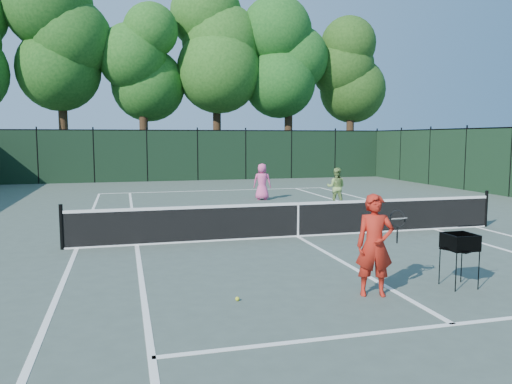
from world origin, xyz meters
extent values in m
plane|color=#415046|center=(0.00, 0.00, 0.00)|extent=(90.00, 90.00, 0.00)
cube|color=white|center=(-5.49, 0.00, 0.00)|extent=(0.10, 23.77, 0.01)
cube|color=white|center=(5.49, 0.00, 0.00)|extent=(0.10, 23.77, 0.01)
cube|color=white|center=(-4.12, 0.00, 0.00)|extent=(0.10, 23.77, 0.01)
cube|color=white|center=(4.12, 0.00, 0.00)|extent=(0.10, 23.77, 0.01)
cube|color=white|center=(0.00, 11.88, 0.00)|extent=(10.97, 0.10, 0.01)
cube|color=white|center=(0.00, -6.40, 0.00)|extent=(8.23, 0.10, 0.01)
cube|color=white|center=(0.00, 6.40, 0.00)|extent=(8.23, 0.10, 0.01)
cube|color=white|center=(0.00, 0.00, 0.00)|extent=(0.10, 12.80, 0.01)
cube|color=black|center=(0.00, 0.00, 0.46)|extent=(11.60, 0.03, 0.85)
cube|color=white|center=(0.00, 0.00, 0.88)|extent=(11.60, 0.05, 0.07)
cube|color=white|center=(0.00, 0.00, 0.02)|extent=(11.60, 0.05, 0.04)
cube|color=white|center=(0.00, 0.00, 0.46)|extent=(0.05, 0.04, 0.91)
cylinder|color=black|center=(-5.80, 0.00, 0.53)|extent=(0.09, 0.09, 1.06)
cylinder|color=black|center=(5.80, 0.00, 0.53)|extent=(0.09, 0.09, 1.06)
cube|color=black|center=(0.00, 18.00, 1.50)|extent=(24.00, 0.05, 3.00)
cylinder|color=black|center=(-8.00, 22.00, 2.40)|extent=(0.56, 0.56, 4.80)
ellipsoid|color=#164513|center=(-8.00, 22.00, 8.71)|extent=(6.80, 6.80, 10.54)
cylinder|color=black|center=(-3.00, 21.80, 2.15)|extent=(0.56, 0.56, 4.30)
ellipsoid|color=#184D16|center=(-3.00, 21.80, 7.75)|extent=(6.00, 6.00, 9.30)
cylinder|color=black|center=(2.00, 22.30, 2.50)|extent=(0.56, 0.56, 5.00)
ellipsoid|color=#1C4D16|center=(2.00, 22.30, 9.03)|extent=(7.00, 7.00, 10.85)
cylinder|color=black|center=(7.00, 21.60, 2.30)|extent=(0.56, 0.56, 4.60)
ellipsoid|color=#144917|center=(7.00, 21.60, 8.16)|extent=(6.20, 6.20, 9.61)
cylinder|color=black|center=(12.00, 22.10, 2.20)|extent=(0.56, 0.56, 4.40)
ellipsoid|color=#1B4012|center=(12.00, 22.10, 7.74)|extent=(5.80, 5.80, 8.99)
imported|color=#A91F13|center=(-0.45, -4.94, 0.84)|extent=(0.70, 0.56, 1.68)
cylinder|color=black|center=(0.09, -4.73, 0.95)|extent=(0.03, 0.03, 0.30)
torus|color=black|center=(0.09, -4.73, 1.22)|extent=(0.30, 0.10, 0.30)
imported|color=#DA4D8C|center=(1.21, 7.79, 0.76)|extent=(0.86, 0.71, 1.52)
imported|color=#7CA251|center=(3.36, 5.13, 0.73)|extent=(0.88, 0.81, 1.46)
cylinder|color=black|center=(0.98, -5.12, 0.33)|extent=(0.02, 0.02, 0.66)
cylinder|color=black|center=(1.43, -5.12, 0.33)|extent=(0.02, 0.02, 0.66)
cylinder|color=black|center=(0.98, -4.67, 0.33)|extent=(0.02, 0.02, 0.66)
cylinder|color=black|center=(1.43, -4.67, 0.33)|extent=(0.02, 0.02, 0.66)
cube|color=black|center=(1.21, -4.89, 0.80)|extent=(0.65, 0.65, 0.28)
sphere|color=yellow|center=(1.21, -4.89, 0.72)|extent=(0.07, 0.07, 0.07)
sphere|color=yellow|center=(1.21, -4.89, 0.72)|extent=(0.07, 0.07, 0.07)
sphere|color=yellow|center=(1.21, -4.89, 0.72)|extent=(0.07, 0.07, 0.07)
sphere|color=yellow|center=(1.21, -4.89, 0.72)|extent=(0.07, 0.07, 0.07)
sphere|color=yellow|center=(1.21, -4.89, 0.72)|extent=(0.07, 0.07, 0.07)
sphere|color=yellow|center=(1.21, -4.89, 0.72)|extent=(0.07, 0.07, 0.07)
sphere|color=yellow|center=(1.21, -4.89, 0.72)|extent=(0.07, 0.07, 0.07)
sphere|color=yellow|center=(1.21, -4.89, 0.72)|extent=(0.07, 0.07, 0.07)
sphere|color=yellow|center=(1.21, -4.89, 0.72)|extent=(0.07, 0.07, 0.07)
sphere|color=yellow|center=(1.21, -4.89, 0.72)|extent=(0.07, 0.07, 0.07)
sphere|color=yellow|center=(1.21, -4.89, 0.72)|extent=(0.07, 0.07, 0.07)
sphere|color=yellow|center=(1.21, -4.89, 0.72)|extent=(0.07, 0.07, 0.07)
sphere|color=yellow|center=(1.21, -4.89, 0.72)|extent=(0.07, 0.07, 0.07)
sphere|color=yellow|center=(1.21, -4.89, 0.72)|extent=(0.07, 0.07, 0.07)
sphere|color=yellow|center=(1.21, -4.89, 0.72)|extent=(0.07, 0.07, 0.07)
sphere|color=yellow|center=(1.21, -4.89, 0.72)|extent=(0.07, 0.07, 0.07)
sphere|color=yellow|center=(1.21, -4.89, 0.72)|extent=(0.07, 0.07, 0.07)
sphere|color=#C2D12A|center=(-2.68, -4.64, 0.03)|extent=(0.07, 0.07, 0.07)
camera|label=1|loc=(-4.38, -12.15, 2.58)|focal=35.00mm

